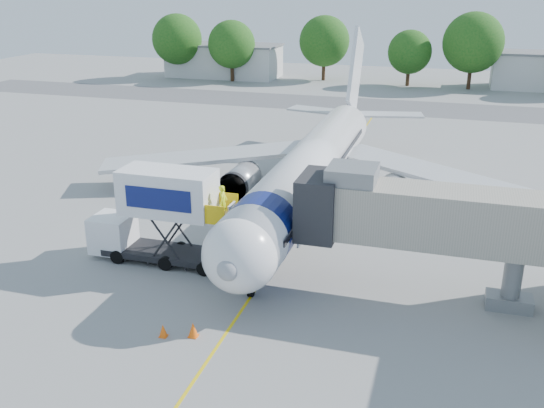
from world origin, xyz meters
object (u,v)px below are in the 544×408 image
(catering_hiloader, at_px, (159,216))
(jet_bridge, at_px, (422,217))
(ground_tug, at_px, (192,385))
(aircraft, at_px, (313,167))

(catering_hiloader, bearing_deg, jet_bridge, 0.01)
(jet_bridge, bearing_deg, ground_tug, -124.43)
(jet_bridge, bearing_deg, aircraft, 125.70)
(aircraft, relative_size, catering_hiloader, 4.44)
(aircraft, height_order, catering_hiloader, aircraft)
(aircraft, xyz_separation_m, jet_bridge, (7.99, -11.12, 1.39))
(jet_bridge, xyz_separation_m, ground_tug, (-7.51, -10.95, -3.58))
(aircraft, distance_m, ground_tug, 22.19)
(jet_bridge, xyz_separation_m, catering_hiloader, (-14.26, -0.00, -1.58))
(ground_tug, bearing_deg, aircraft, 111.64)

